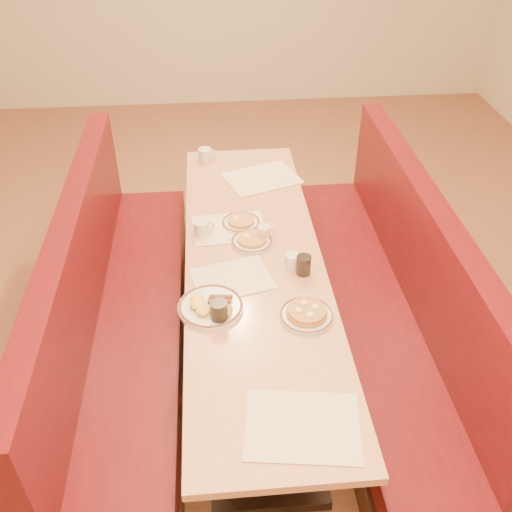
{
  "coord_description": "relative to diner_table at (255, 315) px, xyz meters",
  "views": [
    {
      "loc": [
        -0.2,
        -2.29,
        2.51
      ],
      "look_at": [
        0.0,
        -0.09,
        0.85
      ],
      "focal_mm": 40.0,
      "sensor_mm": 36.0,
      "label": 1
    }
  ],
  "objects": [
    {
      "name": "ground",
      "position": [
        0.0,
        0.0,
        -0.37
      ],
      "size": [
        8.0,
        8.0,
        0.0
      ],
      "primitive_type": "plane",
      "color": "#9E6647",
      "rests_on": "ground"
    },
    {
      "name": "room_envelope",
      "position": [
        0.0,
        0.0,
        1.56
      ],
      "size": [
        6.04,
        8.04,
        2.82
      ],
      "color": "beige",
      "rests_on": "ground"
    },
    {
      "name": "diner_table",
      "position": [
        0.0,
        0.0,
        0.0
      ],
      "size": [
        0.7,
        2.5,
        0.75
      ],
      "color": "black",
      "rests_on": "ground"
    },
    {
      "name": "booth_left",
      "position": [
        -0.73,
        0.0,
        -0.01
      ],
      "size": [
        0.55,
        2.5,
        1.05
      ],
      "color": "#4C3326",
      "rests_on": "ground"
    },
    {
      "name": "booth_right",
      "position": [
        0.73,
        0.0,
        -0.01
      ],
      "size": [
        0.55,
        2.5,
        1.05
      ],
      "color": "#4C3326",
      "rests_on": "ground"
    },
    {
      "name": "placemat_near_left",
      "position": [
        -0.12,
        -0.14,
        0.38
      ],
      "size": [
        0.43,
        0.36,
        0.0
      ],
      "primitive_type": "cube",
      "rotation": [
        0.0,
        0.0,
        0.25
      ],
      "color": "#F7DEC2",
      "rests_on": "diner_table"
    },
    {
      "name": "placemat_near_right",
      "position": [
        0.09,
        -1.02,
        0.38
      ],
      "size": [
        0.46,
        0.37,
        0.0
      ],
      "primitive_type": "cube",
      "rotation": [
        0.0,
        0.0,
        -0.14
      ],
      "color": "#F7DEC2",
      "rests_on": "diner_table"
    },
    {
      "name": "placemat_far_left",
      "position": [
        -0.11,
        0.3,
        0.38
      ],
      "size": [
        0.41,
        0.32,
        0.0
      ],
      "primitive_type": "cube",
      "rotation": [
        0.0,
        0.0,
        0.07
      ],
      "color": "#F7DEC2",
      "rests_on": "diner_table"
    },
    {
      "name": "placemat_far_right",
      "position": [
        0.12,
        0.84,
        0.38
      ],
      "size": [
        0.52,
        0.45,
        0.0
      ],
      "primitive_type": "cube",
      "rotation": [
        0.0,
        0.0,
        0.34
      ],
      "color": "#F7DEC2",
      "rests_on": "diner_table"
    },
    {
      "name": "pancake_plate",
      "position": [
        0.2,
        -0.44,
        0.39
      ],
      "size": [
        0.25,
        0.25,
        0.06
      ],
      "rotation": [
        0.0,
        0.0,
        -0.25
      ],
      "color": "silver",
      "rests_on": "diner_table"
    },
    {
      "name": "eggs_plate",
      "position": [
        -0.23,
        -0.34,
        0.39
      ],
      "size": [
        0.3,
        0.3,
        0.06
      ],
      "rotation": [
        0.0,
        0.0,
        -0.25
      ],
      "color": "silver",
      "rests_on": "diner_table"
    },
    {
      "name": "extra_plate_mid",
      "position": [
        -0.0,
        0.16,
        0.39
      ],
      "size": [
        0.22,
        0.22,
        0.04
      ],
      "rotation": [
        0.0,
        0.0,
        -0.12
      ],
      "color": "silver",
      "rests_on": "diner_table"
    },
    {
      "name": "extra_plate_far",
      "position": [
        -0.05,
        0.34,
        0.39
      ],
      "size": [
        0.21,
        0.21,
        0.04
      ],
      "rotation": [
        0.0,
        0.0,
        -0.35
      ],
      "color": "silver",
      "rests_on": "diner_table"
    },
    {
      "name": "coffee_mug_a",
      "position": [
        0.19,
        -0.07,
        0.42
      ],
      "size": [
        0.1,
        0.07,
        0.08
      ],
      "rotation": [
        0.0,
        0.0,
        0.06
      ],
      "color": "silver",
      "rests_on": "diner_table"
    },
    {
      "name": "coffee_mug_b",
      "position": [
        -0.26,
        0.25,
        0.42
      ],
      "size": [
        0.11,
        0.08,
        0.09
      ],
      "rotation": [
        0.0,
        0.0,
        0.37
      ],
      "color": "silver",
      "rests_on": "diner_table"
    },
    {
      "name": "coffee_mug_c",
      "position": [
        0.07,
        0.19,
        0.42
      ],
      "size": [
        0.1,
        0.07,
        0.08
      ],
      "rotation": [
        0.0,
        0.0,
        0.07
      ],
      "color": "silver",
      "rests_on": "diner_table"
    },
    {
      "name": "coffee_mug_d",
      "position": [
        -0.22,
        1.1,
        0.42
      ],
      "size": [
        0.12,
        0.09,
        0.09
      ],
      "rotation": [
        0.0,
        0.0,
        0.32
      ],
      "color": "silver",
      "rests_on": "diner_table"
    },
    {
      "name": "soda_tumbler_near",
      "position": [
        -0.19,
        -0.43,
        0.43
      ],
      "size": [
        0.08,
        0.08,
        0.11
      ],
      "color": "black",
      "rests_on": "diner_table"
    },
    {
      "name": "soda_tumbler_mid",
      "position": [
        0.23,
        -0.12,
        0.43
      ],
      "size": [
        0.07,
        0.07,
        0.1
      ],
      "color": "black",
      "rests_on": "diner_table"
    }
  ]
}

